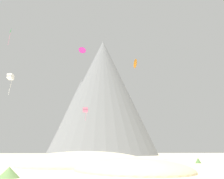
{
  "coord_description": "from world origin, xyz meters",
  "views": [
    {
      "loc": [
        -5.61,
        -24.96,
        2.17
      ],
      "look_at": [
        3.04,
        30.15,
        14.36
      ],
      "focal_mm": 44.76,
      "sensor_mm": 36.0,
      "label": 1
    }
  ],
  "objects_px": {
    "kite_green_high": "(10,33)",
    "kite_orange_mid": "(136,64)",
    "kite_magenta_high": "(82,50)",
    "kite_pink_low": "(85,110)",
    "kite_white_mid": "(10,77)",
    "rock_massif": "(97,102)",
    "bush_far_right": "(9,172)",
    "bush_low_patch": "(198,161)"
  },
  "relations": [
    {
      "from": "kite_green_high",
      "to": "kite_orange_mid",
      "type": "xyz_separation_m",
      "value": [
        33.3,
        -12.61,
        -11.32
      ]
    },
    {
      "from": "kite_magenta_high",
      "to": "kite_pink_low",
      "type": "distance_m",
      "value": 22.64
    },
    {
      "from": "kite_orange_mid",
      "to": "kite_white_mid",
      "type": "xyz_separation_m",
      "value": [
        -29.08,
        -2.73,
        -5.37
      ]
    },
    {
      "from": "rock_massif",
      "to": "kite_magenta_high",
      "type": "height_order",
      "value": "rock_massif"
    },
    {
      "from": "kite_orange_mid",
      "to": "kite_pink_low",
      "type": "bearing_deg",
      "value": 126.57
    },
    {
      "from": "kite_magenta_high",
      "to": "kite_pink_low",
      "type": "relative_size",
      "value": 0.71
    },
    {
      "from": "rock_massif",
      "to": "kite_pink_low",
      "type": "height_order",
      "value": "rock_massif"
    },
    {
      "from": "bush_far_right",
      "to": "kite_pink_low",
      "type": "xyz_separation_m",
      "value": [
        8.35,
        39.21,
        10.76
      ]
    },
    {
      "from": "kite_orange_mid",
      "to": "kite_white_mid",
      "type": "height_order",
      "value": "kite_orange_mid"
    },
    {
      "from": "kite_green_high",
      "to": "kite_orange_mid",
      "type": "bearing_deg",
      "value": 97.04
    },
    {
      "from": "rock_massif",
      "to": "kite_green_high",
      "type": "bearing_deg",
      "value": -119.99
    },
    {
      "from": "rock_massif",
      "to": "kite_orange_mid",
      "type": "distance_m",
      "value": 65.51
    },
    {
      "from": "bush_far_right",
      "to": "kite_magenta_high",
      "type": "xyz_separation_m",
      "value": [
        7.83,
        51.63,
        29.68
      ]
    },
    {
      "from": "kite_green_high",
      "to": "kite_orange_mid",
      "type": "relative_size",
      "value": 2.03
    },
    {
      "from": "bush_far_right",
      "to": "kite_white_mid",
      "type": "xyz_separation_m",
      "value": [
        -8.37,
        37.97,
        17.56
      ]
    },
    {
      "from": "kite_white_mid",
      "to": "kite_magenta_high",
      "type": "bearing_deg",
      "value": 62.42
    },
    {
      "from": "kite_pink_low",
      "to": "kite_magenta_high",
      "type": "bearing_deg",
      "value": 100.08
    },
    {
      "from": "rock_massif",
      "to": "kite_white_mid",
      "type": "relative_size",
      "value": 14.51
    },
    {
      "from": "bush_low_patch",
      "to": "kite_magenta_high",
      "type": "relative_size",
      "value": 0.47
    },
    {
      "from": "kite_pink_low",
      "to": "bush_low_patch",
      "type": "bearing_deg",
      "value": -35.33
    },
    {
      "from": "bush_low_patch",
      "to": "kite_pink_low",
      "type": "distance_m",
      "value": 27.34
    },
    {
      "from": "kite_pink_low",
      "to": "kite_orange_mid",
      "type": "relative_size",
      "value": 1.29
    },
    {
      "from": "kite_magenta_high",
      "to": "kite_green_high",
      "type": "distance_m",
      "value": 20.99
    },
    {
      "from": "kite_magenta_high",
      "to": "kite_white_mid",
      "type": "xyz_separation_m",
      "value": [
        -16.2,
        -13.66,
        -12.12
      ]
    },
    {
      "from": "bush_low_patch",
      "to": "kite_orange_mid",
      "type": "xyz_separation_m",
      "value": [
        -6.02,
        18.65,
        22.9
      ]
    },
    {
      "from": "bush_low_patch",
      "to": "kite_pink_low",
      "type": "height_order",
      "value": "kite_pink_low"
    },
    {
      "from": "bush_far_right",
      "to": "rock_massif",
      "type": "height_order",
      "value": "rock_massif"
    },
    {
      "from": "bush_low_patch",
      "to": "kite_orange_mid",
      "type": "distance_m",
      "value": 30.14
    },
    {
      "from": "bush_far_right",
      "to": "kite_magenta_high",
      "type": "bearing_deg",
      "value": 81.38
    },
    {
      "from": "kite_green_high",
      "to": "kite_white_mid",
      "type": "height_order",
      "value": "kite_green_high"
    },
    {
      "from": "bush_low_patch",
      "to": "kite_pink_low",
      "type": "xyz_separation_m",
      "value": [
        -18.38,
        17.16,
        10.74
      ]
    },
    {
      "from": "bush_low_patch",
      "to": "kite_pink_low",
      "type": "relative_size",
      "value": 0.33
    },
    {
      "from": "bush_low_patch",
      "to": "kite_magenta_high",
      "type": "xyz_separation_m",
      "value": [
        -18.9,
        29.58,
        29.66
      ]
    },
    {
      "from": "kite_magenta_high",
      "to": "kite_white_mid",
      "type": "distance_m",
      "value": 24.41
    },
    {
      "from": "kite_magenta_high",
      "to": "kite_white_mid",
      "type": "bearing_deg",
      "value": 32.5
    },
    {
      "from": "rock_massif",
      "to": "kite_pink_low",
      "type": "relative_size",
      "value": 21.98
    },
    {
      "from": "kite_pink_low",
      "to": "kite_orange_mid",
      "type": "height_order",
      "value": "kite_orange_mid"
    },
    {
      "from": "rock_massif",
      "to": "kite_magenta_high",
      "type": "distance_m",
      "value": 55.69
    },
    {
      "from": "kite_magenta_high",
      "to": "rock_massif",
      "type": "bearing_deg",
      "value": -108.1
    },
    {
      "from": "bush_far_right",
      "to": "kite_pink_low",
      "type": "relative_size",
      "value": 0.56
    },
    {
      "from": "kite_pink_low",
      "to": "kite_white_mid",
      "type": "bearing_deg",
      "value": -168.06
    },
    {
      "from": "kite_magenta_high",
      "to": "kite_green_high",
      "type": "height_order",
      "value": "kite_green_high"
    }
  ]
}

